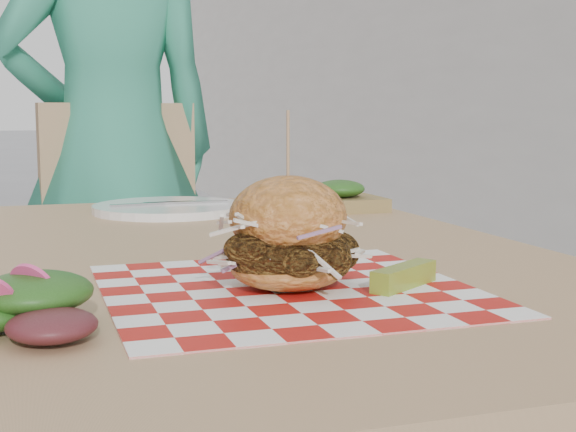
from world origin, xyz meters
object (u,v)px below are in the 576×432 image
at_px(sandwich, 288,240).
at_px(patio_chair, 120,256).
at_px(diner, 113,148).
at_px(patio_table, 225,309).

bearing_deg(sandwich, patio_chair, 90.87).
bearing_deg(sandwich, diner, 90.83).
height_order(patio_chair, sandwich, patio_chair).
bearing_deg(patio_table, patio_chair, 90.83).
xyz_separation_m(patio_table, patio_chair, (-0.02, 1.10, -0.12)).
distance_m(patio_table, patio_chair, 1.10).
bearing_deg(patio_table, diner, 90.79).
xyz_separation_m(diner, sandwich, (0.02, -1.44, -0.03)).
bearing_deg(sandwich, patio_table, 91.04).
height_order(diner, patio_table, diner).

